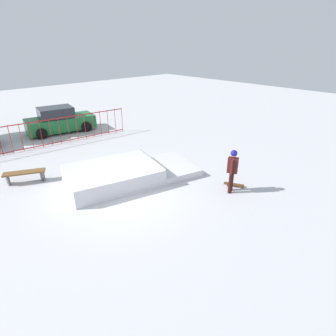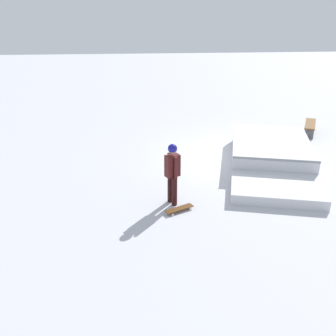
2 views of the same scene
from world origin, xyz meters
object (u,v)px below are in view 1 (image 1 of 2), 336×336
park_bench (25,174)px  skateboard (234,184)px  skater (232,168)px  skate_ramp (124,174)px  parked_car_green (60,121)px

park_bench → skateboard: bearing=-45.2°
park_bench → skater: bearing=-48.2°
skate_ramp → park_bench: skate_ramp is taller
skater → skateboard: skater is taller
parked_car_green → skate_ramp: bearing=-86.8°
skate_ramp → park_bench: bearing=153.2°
skate_ramp → skater: 4.42m
skateboard → parked_car_green: 12.07m
skateboard → park_bench: (-6.04, 6.09, 0.28)m
park_bench → parked_car_green: (4.02, 5.80, 0.37)m
skater → skateboard: (0.47, 0.15, -0.93)m
skate_ramp → skateboard: (2.96, -3.44, -0.24)m
skate_ramp → skateboard: size_ratio=7.31×
skater → parked_car_green: size_ratio=0.40×
skateboard → park_bench: park_bench is taller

